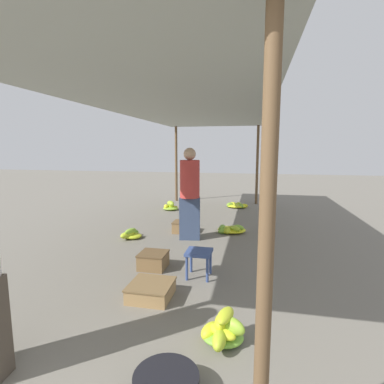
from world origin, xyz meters
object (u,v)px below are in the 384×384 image
(banana_pile_right_0, at_px, (222,331))
(crate_mid, at_px, (151,290))
(stool, at_px, (199,256))
(crate_far, at_px, (153,260))
(banana_pile_right_1, at_px, (231,229))
(banana_pile_left_0, at_px, (170,207))
(banana_pile_left_1, at_px, (131,235))
(crate_near, at_px, (183,227))
(banana_pile_right_2, at_px, (237,205))
(shopper_walking_mid, at_px, (190,193))

(banana_pile_right_0, xyz_separation_m, crate_mid, (-0.89, 0.64, -0.03))
(stool, relative_size, crate_far, 0.94)
(banana_pile_right_0, xyz_separation_m, crate_far, (-1.16, 1.49, -0.00))
(banana_pile_right_0, height_order, crate_far, banana_pile_right_0)
(banana_pile_right_1, height_order, crate_mid, crate_mid)
(crate_far, bearing_deg, banana_pile_left_0, 102.69)
(stool, xyz_separation_m, banana_pile_left_1, (-1.60, 1.44, -0.22))
(stool, bearing_deg, crate_mid, -122.83)
(banana_pile_left_0, height_order, crate_near, banana_pile_left_0)
(crate_near, bearing_deg, banana_pile_left_0, 112.49)
(banana_pile_right_0, xyz_separation_m, banana_pile_right_1, (-0.21, 3.58, -0.05))
(banana_pile_left_0, bearing_deg, crate_near, -67.51)
(stool, relative_size, banana_pile_left_0, 0.86)
(banana_pile_right_0, bearing_deg, banana_pile_left_0, 110.50)
(banana_pile_right_1, height_order, banana_pile_right_2, banana_pile_right_1)
(crate_near, xyz_separation_m, crate_mid, (0.29, -2.76, -0.02))
(banana_pile_right_2, relative_size, shopper_walking_mid, 0.39)
(banana_pile_left_0, bearing_deg, crate_far, -77.31)
(crate_far, bearing_deg, crate_near, 90.89)
(banana_pile_left_1, distance_m, banana_pile_right_1, 2.02)
(crate_mid, bearing_deg, banana_pile_left_1, 118.66)
(banana_pile_right_2, height_order, crate_mid, crate_mid)
(banana_pile_right_2, bearing_deg, banana_pile_right_0, -87.70)
(banana_pile_right_2, distance_m, crate_near, 3.04)
(crate_near, bearing_deg, banana_pile_right_2, 72.09)
(banana_pile_right_0, xyz_separation_m, crate_near, (-1.19, 3.41, -0.00))
(banana_pile_right_0, distance_m, banana_pile_right_1, 3.59)
(banana_pile_left_1, bearing_deg, banana_pile_right_0, -53.43)
(banana_pile_left_1, relative_size, crate_mid, 1.06)
(banana_pile_right_2, xyz_separation_m, shopper_walking_mid, (-0.69, -3.32, 0.84))
(banana_pile_left_0, bearing_deg, banana_pile_right_2, 22.68)
(banana_pile_right_0, relative_size, shopper_walking_mid, 0.26)
(banana_pile_left_0, xyz_separation_m, crate_far, (0.91, -4.05, 0.02))
(crate_near, xyz_separation_m, crate_far, (0.03, -1.92, 0.00))
(banana_pile_left_0, distance_m, banana_pile_right_1, 2.70)
(banana_pile_right_0, bearing_deg, banana_pile_right_1, 93.33)
(banana_pile_right_2, height_order, shopper_walking_mid, shopper_walking_mid)
(banana_pile_right_0, bearing_deg, banana_pile_right_2, 92.30)
(banana_pile_left_1, relative_size, crate_near, 1.36)
(banana_pile_left_1, height_order, banana_pile_right_1, banana_pile_left_1)
(stool, bearing_deg, banana_pile_right_2, 87.68)
(banana_pile_left_1, height_order, banana_pile_right_2, banana_pile_left_1)
(banana_pile_right_1, bearing_deg, crate_near, -169.75)
(banana_pile_left_1, height_order, shopper_walking_mid, shopper_walking_mid)
(banana_pile_right_0, relative_size, crate_near, 1.18)
(banana_pile_left_0, distance_m, crate_mid, 5.03)
(crate_near, distance_m, crate_mid, 2.78)
(stool, relative_size, crate_near, 0.95)
(stool, xyz_separation_m, banana_pile_right_1, (0.25, 2.26, -0.23))
(stool, relative_size, banana_pile_right_0, 0.81)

